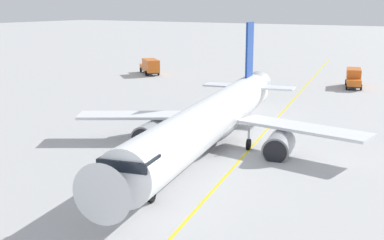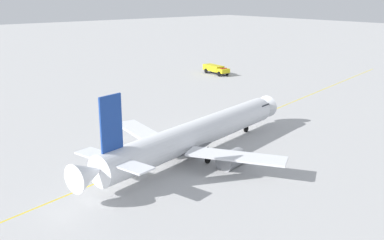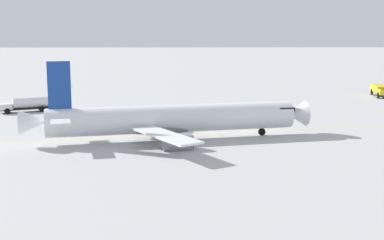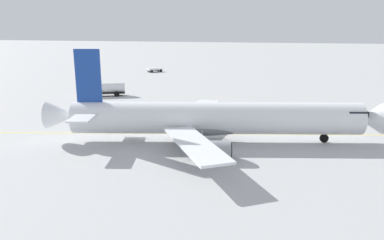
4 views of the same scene
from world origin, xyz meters
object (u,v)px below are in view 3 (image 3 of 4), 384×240
Objects in this scene: fire_tender_truck at (381,90)px; pushback_tug_truck at (58,83)px; airliner_main at (170,120)px; fuel_tanker_truck at (27,104)px.

pushback_tug_truck is at bearing -99.69° from fire_tender_truck.
fire_tender_truck is at bearing 32.67° from airliner_main.
fuel_tanker_truck is at bearing -129.93° from pushback_tug_truck.
airliner_main is at bearing -39.66° from fire_tender_truck.
fuel_tanker_truck is at bearing 124.94° from airliner_main.
fire_tender_truck is at bearing 172.09° from fuel_tanker_truck.
airliner_main reaches higher than fuel_tanker_truck.
fire_tender_truck is 82.93m from pushback_tug_truck.
airliner_main reaches higher than fire_tender_truck.
fuel_tanker_truck is (26.37, 28.28, -1.33)m from airliner_main.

